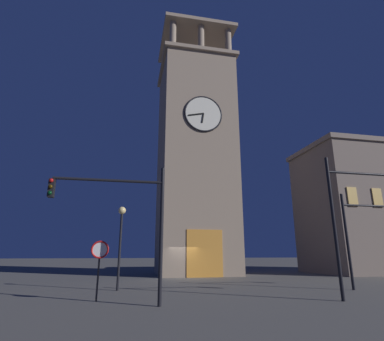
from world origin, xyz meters
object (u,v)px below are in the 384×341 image
at_px(traffic_signal_near, 124,210).
at_px(traffic_signal_mid, 358,204).
at_px(clocktower, 195,159).
at_px(no_horn_sign, 100,254).
at_px(traffic_signal_far, 366,226).
at_px(street_lamp, 121,230).

relative_size(traffic_signal_near, traffic_signal_mid, 0.86).
xyz_separation_m(clocktower, traffic_signal_mid, (-4.14, 17.69, -7.52)).
xyz_separation_m(traffic_signal_near, no_horn_sign, (1.00, -1.75, -1.73)).
bearing_deg(traffic_signal_mid, traffic_signal_far, -133.53).
height_order(clocktower, no_horn_sign, clocktower).
bearing_deg(traffic_signal_far, traffic_signal_near, 12.80).
relative_size(traffic_signal_far, no_horn_sign, 2.16).
relative_size(traffic_signal_far, street_lamp, 1.18).
height_order(clocktower, traffic_signal_near, clocktower).
distance_m(clocktower, street_lamp, 16.13).
distance_m(traffic_signal_near, traffic_signal_far, 14.58).
bearing_deg(no_horn_sign, street_lamp, -101.15).
height_order(traffic_signal_far, no_horn_sign, traffic_signal_far).
bearing_deg(clocktower, no_horn_sign, 63.69).
distance_m(clocktower, traffic_signal_far, 18.00).
bearing_deg(clocktower, traffic_signal_far, 117.74).
bearing_deg(traffic_signal_near, no_horn_sign, -60.37).
bearing_deg(traffic_signal_near, traffic_signal_far, -167.20).
height_order(traffic_signal_near, no_horn_sign, traffic_signal_near).
height_order(traffic_signal_near, street_lamp, traffic_signal_near).
bearing_deg(traffic_signal_far, street_lamp, -9.40).
bearing_deg(street_lamp, traffic_signal_far, 170.60).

